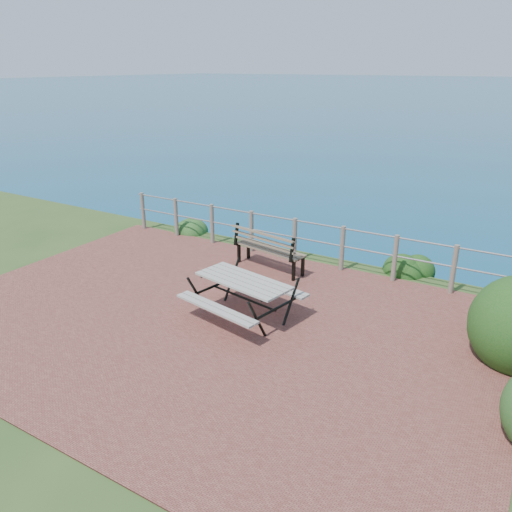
{
  "coord_description": "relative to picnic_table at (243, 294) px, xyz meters",
  "views": [
    {
      "loc": [
        4.74,
        -6.28,
        4.24
      ],
      "look_at": [
        0.09,
        1.48,
        0.75
      ],
      "focal_mm": 35.0,
      "sensor_mm": 36.0,
      "label": 1
    }
  ],
  "objects": [
    {
      "name": "picnic_table",
      "position": [
        0.0,
        0.0,
        0.0
      ],
      "size": [
        1.83,
        1.48,
        0.73
      ],
      "rotation": [
        0.0,
        0.0,
        -0.19
      ],
      "color": "#9E998D",
      "rests_on": "ground"
    },
    {
      "name": "safety_railing",
      "position": [
        -0.48,
        2.95,
        0.11
      ],
      "size": [
        9.4,
        0.1,
        1.0
      ],
      "color": "#6B5B4C",
      "rests_on": "ground"
    },
    {
      "name": "shrub_lip_east",
      "position": [
        2.03,
        3.6,
        -0.47
      ],
      "size": [
        0.82,
        0.82,
        0.59
      ],
      "primitive_type": "ellipsoid",
      "color": "#144114",
      "rests_on": "ground"
    },
    {
      "name": "shrub_lip_west",
      "position": [
        -3.85,
        3.53,
        -0.47
      ],
      "size": [
        0.73,
        0.73,
        0.46
      ],
      "primitive_type": "ellipsoid",
      "color": "#23551F",
      "rests_on": "ground"
    },
    {
      "name": "park_bench",
      "position": [
        -0.7,
        2.19,
        0.16
      ],
      "size": [
        1.74,
        0.73,
        0.95
      ],
      "rotation": [
        0.0,
        0.0,
        -0.19
      ],
      "color": "brown",
      "rests_on": "ground"
    },
    {
      "name": "ground",
      "position": [
        -0.48,
        -0.4,
        -0.47
      ],
      "size": [
        10.0,
        7.0,
        0.12
      ],
      "primitive_type": "cube",
      "color": "brown",
      "rests_on": "ground"
    }
  ]
}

